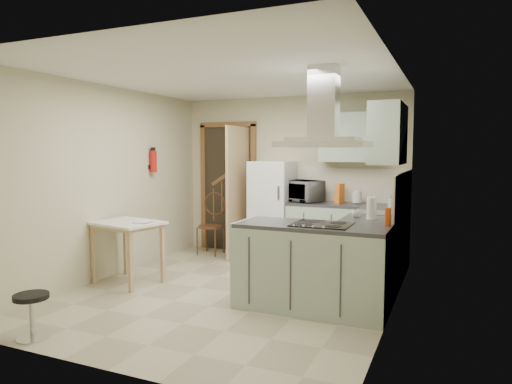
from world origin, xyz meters
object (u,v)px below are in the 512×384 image
at_px(extractor_hood, 323,144).
at_px(peninsula, 312,267).
at_px(fridge, 272,210).
at_px(drop_leaf_table, 128,252).
at_px(microwave, 302,191).
at_px(bentwood_chair, 211,226).
at_px(stool, 32,316).

bearing_deg(extractor_hood, peninsula, 180.00).
xyz_separation_m(fridge, drop_leaf_table, (-1.17, -1.98, -0.36)).
height_order(fridge, microwave, fridge).
bearing_deg(peninsula, bentwood_chair, 140.52).
xyz_separation_m(fridge, extractor_hood, (1.32, -1.98, 0.97)).
bearing_deg(extractor_hood, microwave, 113.06).
bearing_deg(extractor_hood, stool, -141.47).
xyz_separation_m(fridge, microwave, (0.47, 0.03, 0.31)).
distance_m(extractor_hood, bentwood_chair, 3.23).
bearing_deg(fridge, drop_leaf_table, -120.53).
bearing_deg(bentwood_chair, drop_leaf_table, -96.86).
distance_m(fridge, bentwood_chair, 1.06).
distance_m(extractor_hood, drop_leaf_table, 2.82).
bearing_deg(drop_leaf_table, extractor_hood, 11.60).
height_order(fridge, bentwood_chair, fridge).
bearing_deg(bentwood_chair, extractor_hood, -40.23).
relative_size(fridge, drop_leaf_table, 1.81).
bearing_deg(drop_leaf_table, microwave, 62.44).
distance_m(extractor_hood, stool, 3.14).
bearing_deg(stool, bentwood_chair, 92.94).
xyz_separation_m(peninsula, drop_leaf_table, (-2.39, 0.00, -0.06)).
bearing_deg(drop_leaf_table, bentwood_chair, 96.79).
distance_m(peninsula, stool, 2.68).
distance_m(peninsula, drop_leaf_table, 2.39).
bearing_deg(extractor_hood, bentwood_chair, 141.75).
xyz_separation_m(stool, microwave, (1.30, 3.72, 0.86)).
relative_size(drop_leaf_table, stool, 2.05).
height_order(fridge, peninsula, fridge).
xyz_separation_m(peninsula, microwave, (-0.75, 2.01, 0.61)).
bearing_deg(fridge, stool, -102.61).
relative_size(extractor_hood, stool, 2.23).
distance_m(drop_leaf_table, stool, 1.76).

